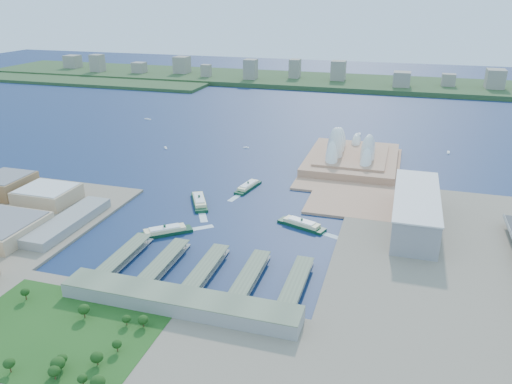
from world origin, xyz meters
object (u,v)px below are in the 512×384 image
(toaster_building, at_px, (415,210))
(ferry_a, at_px, (199,199))
(ferry_c, at_px, (165,230))
(ferry_b, at_px, (248,185))
(opera_house, at_px, (353,144))
(ferry_d, at_px, (302,223))

(toaster_building, height_order, ferry_a, toaster_building)
(toaster_building, relative_size, ferry_c, 2.68)
(toaster_building, relative_size, ferry_b, 2.96)
(opera_house, distance_m, ferry_b, 186.02)
(ferry_b, bearing_deg, ferry_a, -112.03)
(ferry_a, height_order, ferry_c, ferry_a)
(ferry_b, xyz_separation_m, ferry_c, (-44.80, -152.09, 0.52))
(ferry_a, distance_m, ferry_c, 87.33)
(opera_house, relative_size, ferry_a, 3.06)
(opera_house, bearing_deg, toaster_building, -65.77)
(ferry_b, distance_m, ferry_c, 158.55)
(toaster_building, distance_m, ferry_d, 123.33)
(ferry_a, bearing_deg, toaster_building, -27.21)
(ferry_a, bearing_deg, ferry_d, -40.39)
(ferry_b, bearing_deg, opera_house, 60.79)
(opera_house, xyz_separation_m, ferry_b, (-118.54, -140.79, -27.04))
(toaster_building, bearing_deg, ferry_c, -159.87)
(ferry_b, height_order, ferry_d, ferry_d)
(ferry_a, height_order, ferry_d, ferry_a)
(ferry_a, distance_m, ferry_b, 77.20)
(ferry_c, height_order, ferry_d, ferry_c)
(ferry_a, relative_size, ferry_d, 1.06)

